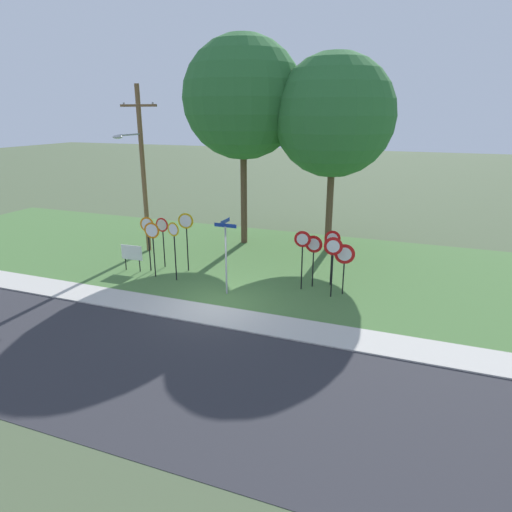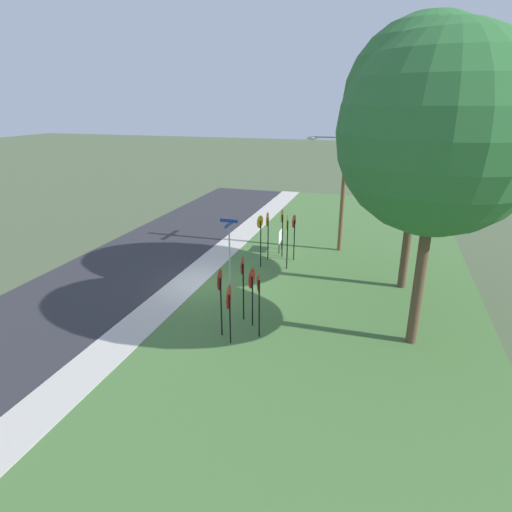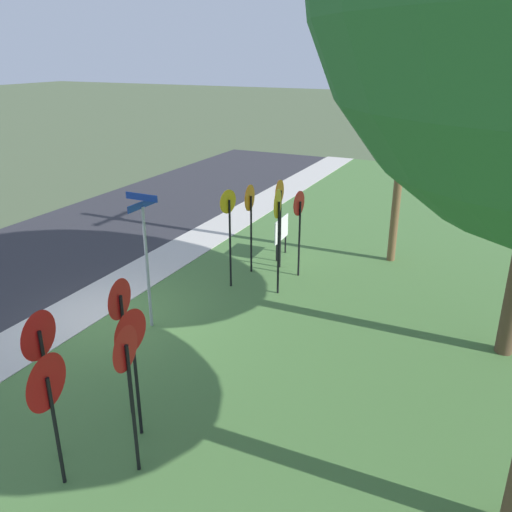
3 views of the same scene
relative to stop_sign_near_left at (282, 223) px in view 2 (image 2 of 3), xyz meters
The scene contains 19 objects.
ground_plane 5.68m from the stop_sign_near_left, 28.57° to the right, with size 160.00×160.00×0.00m, color #4C5B3D.
road_asphalt 8.94m from the stop_sign_near_left, 57.47° to the right, with size 44.00×6.40×0.01m, color #2D2D33.
sidewalk_strip 6.08m from the stop_sign_near_left, 35.57° to the right, with size 44.00×1.60×0.06m, color #BCB7AD.
grass_median 6.13m from the stop_sign_near_left, 36.29° to the left, with size 44.00×12.00×0.04m, color #477038.
stop_sign_near_left is the anchor object (origin of this frame).
stop_sign_near_right 0.90m from the stop_sign_near_left, 43.22° to the right, with size 0.73×0.12×2.56m.
stop_sign_far_left 0.80m from the stop_sign_near_left, 65.11° to the left, with size 0.68×0.10×2.46m.
stop_sign_far_center 1.92m from the stop_sign_near_left, 20.60° to the right, with size 0.62×0.14×2.68m.
stop_sign_far_right 1.80m from the stop_sign_near_left, 21.37° to the left, with size 0.73×0.15×2.80m.
yield_sign_near_left 8.47m from the stop_sign_near_left, ahead, with size 0.67×0.14×2.45m.
yield_sign_near_right 7.73m from the stop_sign_near_left, ahead, with size 0.75×0.11×2.29m.
yield_sign_far_left 7.33m from the stop_sign_near_left, ahead, with size 0.69×0.13×2.57m.
yield_sign_far_right 8.68m from the stop_sign_near_left, ahead, with size 0.75×0.13×2.53m.
yield_sign_center 9.08m from the stop_sign_near_left, ahead, with size 0.83×0.15×2.16m.
street_name_post 4.73m from the stop_sign_near_left, 15.67° to the right, with size 0.96×0.82×3.16m.
utility_pole 4.34m from the stop_sign_near_left, 126.17° to the left, with size 2.10×2.24×8.55m.
notice_board 1.36m from the stop_sign_near_left, 161.75° to the right, with size 1.10×0.08×1.25m.
oak_tree_left 8.92m from the stop_sign_near_left, 69.60° to the left, with size 6.39×6.39×11.12m.
oak_tree_right 10.89m from the stop_sign_near_left, 42.01° to the left, with size 6.13×6.13×10.11m.
Camera 2 is at (16.47, 7.60, 7.97)m, focal length 29.83 mm.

